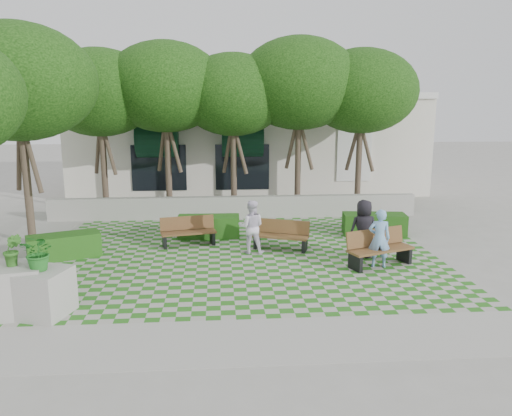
{
  "coord_description": "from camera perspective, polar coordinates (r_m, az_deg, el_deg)",
  "views": [
    {
      "loc": [
        -0.68,
        -13.86,
        4.66
      ],
      "look_at": [
        0.5,
        1.5,
        1.4
      ],
      "focal_mm": 35.0,
      "sensor_mm": 36.0,
      "label": 1
    }
  ],
  "objects": [
    {
      "name": "person_dark",
      "position": [
        15.46,
        12.18,
        -2.38
      ],
      "size": [
        0.94,
        0.66,
        1.81
      ],
      "primitive_type": "imported",
      "rotation": [
        0.0,
        0.0,
        3.24
      ],
      "color": "black",
      "rests_on": "ground"
    },
    {
      "name": "lawn",
      "position": [
        15.59,
        -1.7,
        -5.43
      ],
      "size": [
        12.0,
        12.0,
        0.0
      ],
      "primitive_type": "plane",
      "color": "#2B721E",
      "rests_on": "ground"
    },
    {
      "name": "person_blue",
      "position": [
        14.73,
        13.91,
        -3.39
      ],
      "size": [
        0.68,
        0.51,
        1.71
      ],
      "primitive_type": "imported",
      "rotation": [
        0.0,
        0.0,
        2.97
      ],
      "color": "#7CADE2",
      "rests_on": "ground"
    },
    {
      "name": "hedge_west",
      "position": [
        16.37,
        -21.07,
        -4.07
      ],
      "size": [
        2.26,
        1.6,
        0.73
      ],
      "primitive_type": "cube",
      "rotation": [
        0.0,
        0.0,
        0.4
      ],
      "color": "#1E5015",
      "rests_on": "ground"
    },
    {
      "name": "hedge_midleft",
      "position": [
        17.69,
        -5.43,
        -2.12
      ],
      "size": [
        2.18,
        0.92,
        0.75
      ],
      "primitive_type": "cube",
      "rotation": [
        0.0,
        0.0,
        -0.03
      ],
      "color": "#1D4E14",
      "rests_on": "ground"
    },
    {
      "name": "planter_front",
      "position": [
        12.11,
        -23.25,
        -7.86
      ],
      "size": [
        1.31,
        1.31,
        1.87
      ],
      "rotation": [
        0.0,
        0.0,
        -0.3
      ],
      "color": "#9E9B93",
      "rests_on": "ground"
    },
    {
      "name": "bench_east",
      "position": [
        14.97,
        13.88,
        -4.52
      ],
      "size": [
        2.11,
        1.34,
        1.05
      ],
      "rotation": [
        0.0,
        0.0,
        0.37
      ],
      "color": "brown",
      "rests_on": "ground"
    },
    {
      "name": "planter_back",
      "position": [
        12.51,
        -25.7,
        -8.13
      ],
      "size": [
        1.33,
        1.33,
        1.86
      ],
      "rotation": [
        0.0,
        0.0,
        0.22
      ],
      "color": "#9E9B93",
      "rests_on": "ground"
    },
    {
      "name": "sidewalk_south",
      "position": [
        10.3,
        -0.14,
        -14.93
      ],
      "size": [
        16.0,
        2.0,
        0.01
      ],
      "primitive_type": "cube",
      "color": "#9E9B93",
      "rests_on": "ground"
    },
    {
      "name": "retaining_wall",
      "position": [
        20.51,
        -2.4,
        0.09
      ],
      "size": [
        15.0,
        0.36,
        0.9
      ],
      "primitive_type": "cube",
      "color": "#9E9B93",
      "rests_on": "ground"
    },
    {
      "name": "person_white",
      "position": [
        15.64,
        -0.55,
        -2.17
      ],
      "size": [
        0.9,
        0.74,
        1.69
      ],
      "primitive_type": "imported",
      "rotation": [
        0.0,
        0.0,
        3.02
      ],
      "color": "white",
      "rests_on": "ground"
    },
    {
      "name": "sidewalk_west",
      "position": [
        16.89,
        -27.03,
        -5.4
      ],
      "size": [
        2.0,
        12.0,
        0.01
      ],
      "primitive_type": "cube",
      "color": "#9E9B93",
      "rests_on": "ground"
    },
    {
      "name": "building",
      "position": [
        28.07,
        -1.09,
        7.57
      ],
      "size": [
        18.0,
        8.92,
        5.15
      ],
      "color": "silver",
      "rests_on": "ground"
    },
    {
      "name": "bench_west",
      "position": [
        16.74,
        -7.75,
        -2.71
      ],
      "size": [
        1.89,
        0.97,
        0.95
      ],
      "rotation": [
        0.0,
        0.0,
        0.22
      ],
      "color": "brown",
      "rests_on": "ground"
    },
    {
      "name": "bench_mid",
      "position": [
        16.16,
        2.88,
        -3.16
      ],
      "size": [
        1.88,
        1.19,
        0.94
      ],
      "rotation": [
        0.0,
        0.0,
        -0.36
      ],
      "color": "brown",
      "rests_on": "ground"
    },
    {
      "name": "ground",
      "position": [
        14.64,
        -1.51,
        -6.62
      ],
      "size": [
        90.0,
        90.0,
        0.0
      ],
      "primitive_type": "plane",
      "color": "gray",
      "rests_on": "ground"
    },
    {
      "name": "tree_row",
      "position": [
        19.86,
        -8.02,
        13.33
      ],
      "size": [
        17.7,
        13.4,
        7.41
      ],
      "color": "#47382B",
      "rests_on": "ground"
    },
    {
      "name": "hedge_east",
      "position": [
        18.38,
        13.36,
        -1.83
      ],
      "size": [
        2.28,
        1.12,
        0.77
      ],
      "primitive_type": "cube",
      "rotation": [
        0.0,
        0.0,
        -0.11
      ],
      "color": "#1B4612",
      "rests_on": "ground"
    }
  ]
}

